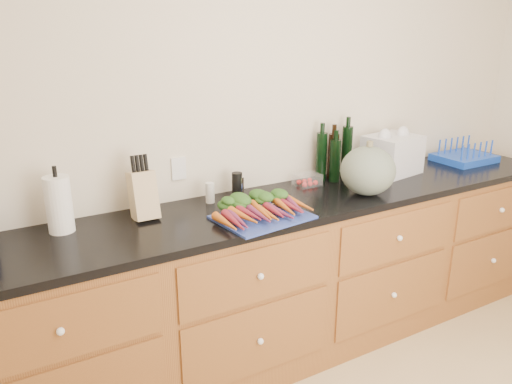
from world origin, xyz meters
TOP-DOWN VIEW (x-y plane):
  - wall_back at (0.00, 1.62)m, footprint 4.10×0.05m
  - cabinets at (0.00, 1.30)m, footprint 3.60×0.64m
  - countertop at (0.00, 1.30)m, footprint 3.64×0.62m
  - cutting_board at (-0.35, 1.14)m, footprint 0.48×0.38m
  - carrots at (-0.35, 1.18)m, footprint 0.47×0.32m
  - squash at (0.35, 1.17)m, footprint 0.31×0.31m
  - paper_towel at (-1.24, 1.46)m, footprint 0.12×0.12m
  - knife_block at (-0.85, 1.44)m, footprint 0.12×0.12m
  - grinder_salt at (-0.47, 1.48)m, footprint 0.05×0.05m
  - grinder_pepper at (-0.31, 1.48)m, footprint 0.06×0.06m
  - canister_chrome at (-0.29, 1.48)m, footprint 0.05×0.05m
  - tomato_box at (0.16, 1.47)m, footprint 0.15×0.12m
  - bottles at (0.39, 1.51)m, footprint 0.26×0.13m
  - grocery_bag at (0.78, 1.42)m, footprint 0.37×0.32m
  - dish_rack at (1.44, 1.38)m, footprint 0.38×0.30m

SIDE VIEW (x-z plane):
  - cabinets at x=0.00m, z-range 0.00..0.90m
  - countertop at x=0.00m, z-range 0.90..0.94m
  - cutting_board at x=-0.35m, z-range 0.94..0.95m
  - tomato_box at x=0.16m, z-range 0.94..1.01m
  - carrots at x=-0.35m, z-range 0.95..1.01m
  - dish_rack at x=1.44m, z-range 0.90..1.05m
  - grinder_salt at x=-0.47m, z-range 0.94..1.05m
  - canister_chrome at x=-0.29m, z-range 0.94..1.06m
  - grinder_pepper at x=-0.31m, z-range 0.94..1.08m
  - knife_block at x=-0.85m, z-range 0.94..1.17m
  - grocery_bag at x=0.78m, z-range 0.94..1.18m
  - paper_towel at x=-1.24m, z-range 0.94..1.20m
  - squash at x=0.35m, z-range 0.94..1.22m
  - bottles at x=0.39m, z-range 0.93..1.24m
  - wall_back at x=0.00m, z-range 0.00..2.60m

